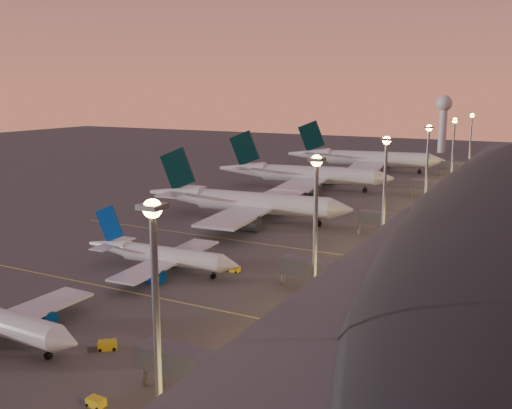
{
  "coord_description": "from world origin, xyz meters",
  "views": [
    {
      "loc": [
        67.75,
        -80.31,
        35.55
      ],
      "look_at": [
        2.0,
        45.0,
        7.0
      ],
      "focal_mm": 40.0,
      "sensor_mm": 36.0,
      "label": 1
    }
  ],
  "objects_px": {
    "baggage_tug_b": "(104,346)",
    "baggage_tug_c": "(231,269)",
    "airliner_wide_near": "(245,202)",
    "airliner_wide_mid": "(303,174)",
    "airliner_narrow_north": "(160,255)",
    "radar_tower": "(444,114)",
    "baggage_tug_a": "(93,401)",
    "airliner_wide_far": "(364,159)"
  },
  "relations": [
    {
      "from": "airliner_narrow_north",
      "to": "airliner_wide_far",
      "type": "bearing_deg",
      "value": 89.11
    },
    {
      "from": "airliner_narrow_north",
      "to": "airliner_wide_mid",
      "type": "distance_m",
      "value": 102.46
    },
    {
      "from": "airliner_wide_near",
      "to": "radar_tower",
      "type": "distance_m",
      "value": 206.0
    },
    {
      "from": "airliner_narrow_north",
      "to": "baggage_tug_a",
      "type": "xyz_separation_m",
      "value": [
        23.45,
        -43.64,
        -2.78
      ]
    },
    {
      "from": "airliner_wide_near",
      "to": "airliner_wide_far",
      "type": "relative_size",
      "value": 0.88
    },
    {
      "from": "airliner_wide_far",
      "to": "baggage_tug_c",
      "type": "distance_m",
      "value": 151.69
    },
    {
      "from": "airliner_narrow_north",
      "to": "radar_tower",
      "type": "relative_size",
      "value": 1.07
    },
    {
      "from": "airliner_narrow_north",
      "to": "baggage_tug_c",
      "type": "distance_m",
      "value": 14.5
    },
    {
      "from": "airliner_narrow_north",
      "to": "radar_tower",
      "type": "bearing_deg",
      "value": 84.47
    },
    {
      "from": "airliner_wide_mid",
      "to": "baggage_tug_c",
      "type": "distance_m",
      "value": 98.74
    },
    {
      "from": "airliner_narrow_north",
      "to": "radar_tower",
      "type": "distance_m",
      "value": 253.44
    },
    {
      "from": "airliner_wide_near",
      "to": "airliner_wide_mid",
      "type": "height_order",
      "value": "airliner_wide_mid"
    },
    {
      "from": "airliner_wide_mid",
      "to": "radar_tower",
      "type": "bearing_deg",
      "value": 73.46
    },
    {
      "from": "baggage_tug_b",
      "to": "baggage_tug_c",
      "type": "relative_size",
      "value": 1.03
    },
    {
      "from": "baggage_tug_b",
      "to": "baggage_tug_c",
      "type": "bearing_deg",
      "value": 54.07
    },
    {
      "from": "baggage_tug_b",
      "to": "airliner_wide_mid",
      "type": "bearing_deg",
      "value": 62.84
    },
    {
      "from": "radar_tower",
      "to": "baggage_tug_c",
      "type": "relative_size",
      "value": 8.45
    },
    {
      "from": "baggage_tug_a",
      "to": "airliner_wide_far",
      "type": "bearing_deg",
      "value": 101.04
    },
    {
      "from": "airliner_wide_mid",
      "to": "radar_tower",
      "type": "distance_m",
      "value": 153.41
    },
    {
      "from": "radar_tower",
      "to": "airliner_narrow_north",
      "type": "bearing_deg",
      "value": -92.25
    },
    {
      "from": "airliner_wide_mid",
      "to": "baggage_tug_a",
      "type": "height_order",
      "value": "airliner_wide_mid"
    },
    {
      "from": "radar_tower",
      "to": "baggage_tug_c",
      "type": "xyz_separation_m",
      "value": [
        2.82,
        -246.23,
        -21.36
      ]
    },
    {
      "from": "airliner_narrow_north",
      "to": "airliner_wide_mid",
      "type": "bearing_deg",
      "value": 93.67
    },
    {
      "from": "airliner_narrow_north",
      "to": "baggage_tug_c",
      "type": "bearing_deg",
      "value": 23.1
    },
    {
      "from": "airliner_wide_near",
      "to": "baggage_tug_b",
      "type": "relative_size",
      "value": 15.35
    },
    {
      "from": "airliner_wide_near",
      "to": "airliner_wide_mid",
      "type": "relative_size",
      "value": 0.94
    },
    {
      "from": "airliner_narrow_north",
      "to": "airliner_wide_mid",
      "type": "xyz_separation_m",
      "value": [
        -12.4,
        101.69,
        2.15
      ]
    },
    {
      "from": "radar_tower",
      "to": "baggage_tug_a",
      "type": "relative_size",
      "value": 9.8
    },
    {
      "from": "baggage_tug_c",
      "to": "airliner_narrow_north",
      "type": "bearing_deg",
      "value": -155.98
    },
    {
      "from": "airliner_narrow_north",
      "to": "airliner_wide_near",
      "type": "xyz_separation_m",
      "value": [
        -6.84,
        47.94,
        1.8
      ]
    },
    {
      "from": "airliner_wide_far",
      "to": "baggage_tug_c",
      "type": "relative_size",
      "value": 17.94
    },
    {
      "from": "airliner_wide_mid",
      "to": "radar_tower",
      "type": "height_order",
      "value": "radar_tower"
    },
    {
      "from": "airliner_wide_mid",
      "to": "baggage_tug_b",
      "type": "height_order",
      "value": "airliner_wide_mid"
    },
    {
      "from": "airliner_wide_near",
      "to": "baggage_tug_c",
      "type": "height_order",
      "value": "airliner_wide_near"
    },
    {
      "from": "radar_tower",
      "to": "baggage_tug_b",
      "type": "relative_size",
      "value": 8.18
    },
    {
      "from": "baggage_tug_c",
      "to": "airliner_wide_mid",
      "type": "bearing_deg",
      "value": 102.42
    },
    {
      "from": "airliner_narrow_north",
      "to": "airliner_wide_near",
      "type": "height_order",
      "value": "airliner_wide_near"
    },
    {
      "from": "airliner_narrow_north",
      "to": "radar_tower",
      "type": "xyz_separation_m",
      "value": [
        9.94,
        252.56,
        18.65
      ]
    },
    {
      "from": "airliner_wide_mid",
      "to": "baggage_tug_c",
      "type": "xyz_separation_m",
      "value": [
        25.16,
        -95.36,
        -4.85
      ]
    },
    {
      "from": "airliner_narrow_north",
      "to": "baggage_tug_b",
      "type": "relative_size",
      "value": 8.78
    },
    {
      "from": "radar_tower",
      "to": "airliner_wide_near",
      "type": "bearing_deg",
      "value": -94.69
    },
    {
      "from": "radar_tower",
      "to": "airliner_wide_mid",
      "type": "bearing_deg",
      "value": -98.42
    }
  ]
}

